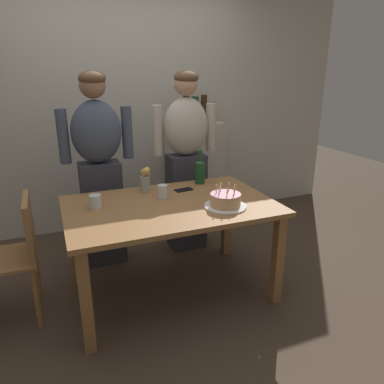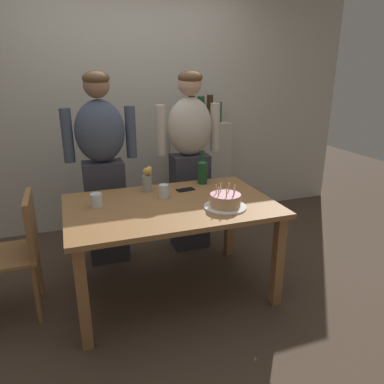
{
  "view_description": "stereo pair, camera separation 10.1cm",
  "coord_description": "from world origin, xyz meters",
  "px_view_note": "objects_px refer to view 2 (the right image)",
  "views": [
    {
      "loc": [
        -0.78,
        -2.36,
        1.68
      ],
      "look_at": [
        0.14,
        -0.08,
        0.84
      ],
      "focal_mm": 34.06,
      "sensor_mm": 36.0,
      "label": 1
    },
    {
      "loc": [
        -0.68,
        -2.4,
        1.68
      ],
      "look_at": [
        0.14,
        -0.08,
        0.84
      ],
      "focal_mm": 34.06,
      "sensor_mm": 36.0,
      "label": 2
    }
  ],
  "objects_px": {
    "cell_phone": "(185,190)",
    "flower_vase": "(147,179)",
    "person_man_bearded": "(103,167)",
    "dining_chair": "(19,246)",
    "water_glass_near": "(164,191)",
    "wine_bottle": "(202,171)",
    "birthday_cake": "(225,201)",
    "person_woman_cardigan": "(190,160)",
    "water_glass_far": "(96,200)"
  },
  "relations": [
    {
      "from": "cell_phone",
      "to": "water_glass_near",
      "type": "bearing_deg",
      "value": -159.49
    },
    {
      "from": "water_glass_near",
      "to": "person_woman_cardigan",
      "type": "relative_size",
      "value": 0.06
    },
    {
      "from": "water_glass_near",
      "to": "person_woman_cardigan",
      "type": "xyz_separation_m",
      "value": [
        0.4,
        0.56,
        0.08
      ]
    },
    {
      "from": "birthday_cake",
      "to": "cell_phone",
      "type": "xyz_separation_m",
      "value": [
        -0.14,
        0.46,
        -0.04
      ]
    },
    {
      "from": "cell_phone",
      "to": "person_woman_cardigan",
      "type": "height_order",
      "value": "person_woman_cardigan"
    },
    {
      "from": "wine_bottle",
      "to": "dining_chair",
      "type": "height_order",
      "value": "wine_bottle"
    },
    {
      "from": "cell_phone",
      "to": "flower_vase",
      "type": "relative_size",
      "value": 0.71
    },
    {
      "from": "water_glass_far",
      "to": "person_woman_cardigan",
      "type": "distance_m",
      "value": 1.08
    },
    {
      "from": "person_man_bearded",
      "to": "dining_chair",
      "type": "height_order",
      "value": "person_man_bearded"
    },
    {
      "from": "person_man_bearded",
      "to": "person_woman_cardigan",
      "type": "distance_m",
      "value": 0.79
    },
    {
      "from": "water_glass_near",
      "to": "water_glass_far",
      "type": "distance_m",
      "value": 0.5
    },
    {
      "from": "wine_bottle",
      "to": "cell_phone",
      "type": "relative_size",
      "value": 2.01
    },
    {
      "from": "cell_phone",
      "to": "person_woman_cardigan",
      "type": "relative_size",
      "value": 0.09
    },
    {
      "from": "wine_bottle",
      "to": "flower_vase",
      "type": "distance_m",
      "value": 0.49
    },
    {
      "from": "birthday_cake",
      "to": "wine_bottle",
      "type": "relative_size",
      "value": 1.05
    },
    {
      "from": "birthday_cake",
      "to": "person_man_bearded",
      "type": "xyz_separation_m",
      "value": [
        -0.74,
        0.91,
        0.09
      ]
    },
    {
      "from": "water_glass_near",
      "to": "flower_vase",
      "type": "relative_size",
      "value": 0.51
    },
    {
      "from": "water_glass_near",
      "to": "wine_bottle",
      "type": "height_order",
      "value": "wine_bottle"
    },
    {
      "from": "cell_phone",
      "to": "person_man_bearded",
      "type": "height_order",
      "value": "person_man_bearded"
    },
    {
      "from": "flower_vase",
      "to": "dining_chair",
      "type": "xyz_separation_m",
      "value": [
        -0.96,
        -0.22,
        -0.33
      ]
    },
    {
      "from": "flower_vase",
      "to": "person_man_bearded",
      "type": "height_order",
      "value": "person_man_bearded"
    },
    {
      "from": "wine_bottle",
      "to": "dining_chair",
      "type": "bearing_deg",
      "value": -169.73
    },
    {
      "from": "dining_chair",
      "to": "flower_vase",
      "type": "bearing_deg",
      "value": 102.57
    },
    {
      "from": "wine_bottle",
      "to": "cell_phone",
      "type": "xyz_separation_m",
      "value": [
        -0.2,
        -0.13,
        -0.11
      ]
    },
    {
      "from": "wine_bottle",
      "to": "cell_phone",
      "type": "distance_m",
      "value": 0.26
    },
    {
      "from": "water_glass_far",
      "to": "wine_bottle",
      "type": "relative_size",
      "value": 0.33
    },
    {
      "from": "flower_vase",
      "to": "person_man_bearded",
      "type": "relative_size",
      "value": 0.12
    },
    {
      "from": "water_glass_near",
      "to": "water_glass_far",
      "type": "relative_size",
      "value": 1.05
    },
    {
      "from": "person_man_bearded",
      "to": "person_woman_cardigan",
      "type": "relative_size",
      "value": 1.0
    },
    {
      "from": "wine_bottle",
      "to": "dining_chair",
      "type": "relative_size",
      "value": 0.33
    },
    {
      "from": "water_glass_near",
      "to": "person_man_bearded",
      "type": "distance_m",
      "value": 0.68
    },
    {
      "from": "birthday_cake",
      "to": "person_man_bearded",
      "type": "height_order",
      "value": "person_man_bearded"
    },
    {
      "from": "flower_vase",
      "to": "person_woman_cardigan",
      "type": "bearing_deg",
      "value": 37.23
    },
    {
      "from": "person_woman_cardigan",
      "to": "wine_bottle",
      "type": "bearing_deg",
      "value": 90.44
    },
    {
      "from": "water_glass_far",
      "to": "person_man_bearded",
      "type": "xyz_separation_m",
      "value": [
        0.12,
        0.59,
        0.09
      ]
    },
    {
      "from": "birthday_cake",
      "to": "person_woman_cardigan",
      "type": "height_order",
      "value": "person_woman_cardigan"
    },
    {
      "from": "water_glass_near",
      "to": "dining_chair",
      "type": "height_order",
      "value": "dining_chair"
    },
    {
      "from": "birthday_cake",
      "to": "dining_chair",
      "type": "distance_m",
      "value": 1.46
    },
    {
      "from": "water_glass_near",
      "to": "person_woman_cardigan",
      "type": "bearing_deg",
      "value": 54.06
    },
    {
      "from": "cell_phone",
      "to": "flower_vase",
      "type": "bearing_deg",
      "value": 158.1
    },
    {
      "from": "wine_bottle",
      "to": "person_woman_cardigan",
      "type": "bearing_deg",
      "value": 90.44
    },
    {
      "from": "flower_vase",
      "to": "person_woman_cardigan",
      "type": "height_order",
      "value": "person_woman_cardigan"
    },
    {
      "from": "water_glass_far",
      "to": "person_man_bearded",
      "type": "bearing_deg",
      "value": 78.41
    },
    {
      "from": "dining_chair",
      "to": "person_woman_cardigan",
      "type": "bearing_deg",
      "value": 111.95
    },
    {
      "from": "water_glass_near",
      "to": "person_woman_cardigan",
      "type": "height_order",
      "value": "person_woman_cardigan"
    },
    {
      "from": "person_man_bearded",
      "to": "dining_chair",
      "type": "bearing_deg",
      "value": 41.41
    },
    {
      "from": "cell_phone",
      "to": "person_woman_cardigan",
      "type": "xyz_separation_m",
      "value": [
        0.19,
        0.45,
        0.13
      ]
    },
    {
      "from": "birthday_cake",
      "to": "dining_chair",
      "type": "xyz_separation_m",
      "value": [
        -1.4,
        0.33,
        -0.27
      ]
    },
    {
      "from": "birthday_cake",
      "to": "water_glass_far",
      "type": "height_order",
      "value": "birthday_cake"
    },
    {
      "from": "birthday_cake",
      "to": "flower_vase",
      "type": "distance_m",
      "value": 0.7
    }
  ]
}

